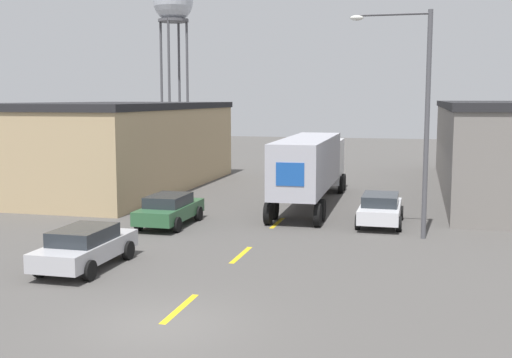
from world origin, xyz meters
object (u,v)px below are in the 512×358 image
parked_car_right_mid (380,208)px  parked_car_left_near (85,246)px  semi_truck (312,163)px  water_tower (173,6)px  street_lamp (418,108)px  parked_car_left_far (169,209)px

parked_car_right_mid → parked_car_left_near: bearing=-132.4°
semi_truck → parked_car_left_near: bearing=-110.8°
water_tower → street_lamp: size_ratio=2.02×
parked_car_left_near → street_lamp: 14.14m
semi_truck → water_tower: (-21.63, 34.91, 13.81)m
parked_car_right_mid → water_tower: (-25.61, 39.67, 15.33)m
parked_car_left_near → parked_car_left_far: 7.68m
parked_car_left_near → parked_car_left_far: (0.00, 7.68, 0.00)m
parked_car_left_far → water_tower: (-16.25, 42.25, 15.33)m
parked_car_right_mid → parked_car_left_far: (-9.36, -2.58, 0.00)m
street_lamp → parked_car_left_far: bearing=-179.9°
semi_truck → parked_car_left_near: size_ratio=3.04×
parked_car_left_near → parked_car_right_mid: (9.36, 10.25, 0.00)m
semi_truck → water_tower: bearing=120.7°
parked_car_right_mid → street_lamp: bearing=-58.7°
parked_car_left_near → street_lamp: bearing=35.2°
parked_car_left_near → water_tower: water_tower is taller
parked_car_left_near → water_tower: bearing=108.0°
parked_car_left_near → parked_car_right_mid: bearing=47.6°
parked_car_left_near → water_tower: 54.69m
parked_car_left_near → semi_truck: bearing=70.3°
parked_car_left_far → water_tower: 47.79m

